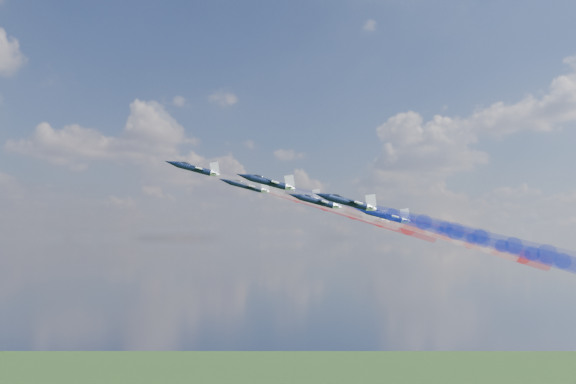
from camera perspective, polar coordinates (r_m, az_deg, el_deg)
jet_lead at (r=143.66m, az=-7.47°, el=1.85°), size 14.75×13.79×6.34m
trail_lead at (r=144.84m, az=1.77°, el=-0.54°), size 34.76×21.93×13.17m
jet_inner_left at (r=131.46m, az=-1.61°, el=0.78°), size 14.75×13.79×6.34m
trail_inner_left at (r=135.28m, az=8.28°, el=-1.78°), size 34.76×21.93×13.17m
jet_inner_right at (r=153.32m, az=-3.34°, el=0.47°), size 14.75×13.79×6.34m
trail_inner_right at (r=156.18m, az=5.22°, el=-1.74°), size 34.76×21.93×13.17m
jet_outer_left at (r=121.69m, az=4.79°, el=-0.81°), size 14.75×13.79×6.34m
trail_outer_left at (r=128.29m, az=15.07°, el=-3.46°), size 34.76×21.93×13.17m
jet_center_third at (r=143.28m, az=2.32°, el=-0.75°), size 14.75×13.79×6.34m
trail_center_third at (r=148.62m, az=11.24°, el=-3.04°), size 34.76×21.93×13.17m
jet_outer_right at (r=165.55m, az=0.92°, el=-0.24°), size 14.75×13.79×6.34m
trail_outer_right at (r=170.04m, az=8.74°, el=-2.25°), size 34.76×21.93×13.17m
jet_rear_left at (r=137.16m, az=7.70°, el=-1.88°), size 14.75×13.79×6.34m
trail_rear_left at (r=144.73m, az=16.71°, el=-4.16°), size 34.76×21.93×13.17m
jet_rear_right at (r=157.39m, az=6.29°, el=-1.95°), size 14.75×13.79×6.34m
trail_rear_right at (r=164.20m, az=14.27°, el=-3.97°), size 34.76×21.93×13.17m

